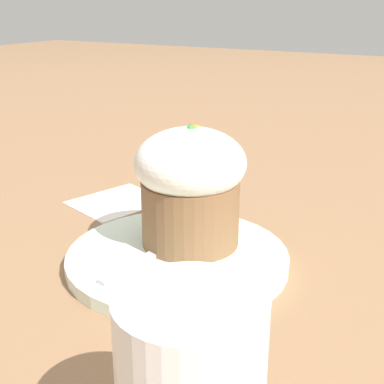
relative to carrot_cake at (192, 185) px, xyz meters
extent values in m
plane|color=#846042|center=(-0.02, 0.00, -0.07)|extent=(4.00, 4.00, 0.00)
cylinder|color=silver|center=(-0.02, 0.00, -0.07)|extent=(0.21, 0.21, 0.01)
cylinder|color=brown|center=(0.00, 0.00, -0.03)|extent=(0.09, 0.09, 0.06)
ellipsoid|color=white|center=(0.00, 0.00, 0.02)|extent=(0.10, 0.10, 0.06)
cone|color=orange|center=(0.01, 0.00, 0.05)|extent=(0.02, 0.01, 0.01)
sphere|color=green|center=(0.00, 0.00, 0.05)|extent=(0.01, 0.01, 0.01)
cube|color=#B7B7BC|center=(-0.06, 0.02, -0.06)|extent=(0.09, 0.02, 0.00)
ellipsoid|color=#B7B7BC|center=(0.00, 0.01, -0.06)|extent=(0.05, 0.04, 0.01)
torus|color=white|center=(-0.18, -0.12, -0.02)|extent=(0.05, 0.01, 0.05)
cube|color=white|center=(0.08, 0.15, -0.07)|extent=(0.12, 0.11, 0.00)
camera|label=1|loc=(-0.41, -0.23, 0.17)|focal=50.00mm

